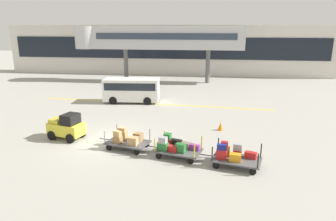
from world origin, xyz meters
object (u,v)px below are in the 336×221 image
at_px(baggage_cart_lead, 127,139).
at_px(baggage_cart_middle, 176,147).
at_px(shuttle_van, 132,88).
at_px(safety_cone_near, 221,126).
at_px(baggage_cart_tail, 234,156).
at_px(baggage_tug, 67,127).

xyz_separation_m(baggage_cart_lead, baggage_cart_middle, (2.78, -0.70, 0.00)).
relative_size(shuttle_van, safety_cone_near, 8.97).
height_order(baggage_cart_middle, baggage_cart_tail, baggage_cart_tail).
distance_m(baggage_cart_lead, safety_cone_near, 6.47).
relative_size(baggage_cart_middle, baggage_cart_tail, 1.00).
bearing_deg(baggage_cart_lead, safety_cone_near, 36.05).
relative_size(baggage_cart_middle, safety_cone_near, 5.61).
distance_m(baggage_tug, baggage_cart_lead, 4.15).
bearing_deg(baggage_cart_middle, safety_cone_near, 61.48).
xyz_separation_m(baggage_cart_lead, safety_cone_near, (5.23, 3.81, -0.25)).
bearing_deg(baggage_tug, shuttle_van, 80.15).
relative_size(baggage_tug, safety_cone_near, 4.20).
bearing_deg(baggage_cart_tail, baggage_tug, 165.72).
bearing_deg(baggage_cart_middle, baggage_cart_tail, -14.32).
bearing_deg(safety_cone_near, baggage_cart_middle, -118.52).
xyz_separation_m(baggage_tug, safety_cone_near, (9.24, 2.78, -0.48)).
distance_m(baggage_cart_lead, baggage_cart_tail, 5.88).
distance_m(baggage_tug, baggage_cart_middle, 7.01).
height_order(baggage_cart_middle, shuttle_van, shuttle_van).
xyz_separation_m(baggage_cart_tail, shuttle_van, (-8.08, 11.92, 0.71)).
bearing_deg(baggage_cart_lead, shuttle_van, 102.77).
bearing_deg(safety_cone_near, shuttle_van, 138.78).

